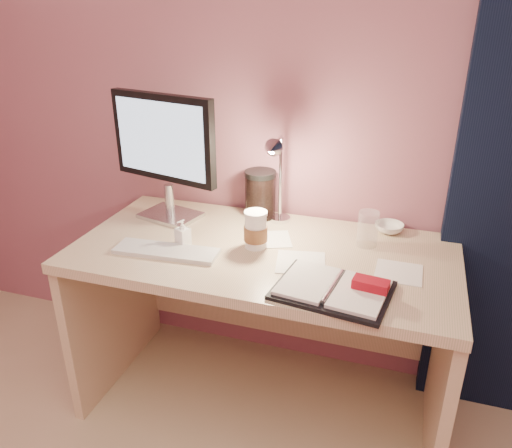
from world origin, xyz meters
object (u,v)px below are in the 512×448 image
(keyboard, at_px, (166,251))
(coffee_cup, at_px, (256,231))
(dark_jar, at_px, (260,197))
(lotion_bottle, at_px, (183,233))
(clear_cup, at_px, (368,229))
(monitor, at_px, (165,146))
(desk_lamp, at_px, (273,173))
(planner, at_px, (336,289))
(desk, at_px, (268,291))
(bowl, at_px, (389,228))

(keyboard, height_order, coffee_cup, coffee_cup)
(dark_jar, bearing_deg, keyboard, -117.40)
(coffee_cup, height_order, lotion_bottle, coffee_cup)
(keyboard, xyz_separation_m, clear_cup, (0.68, 0.29, 0.06))
(monitor, bearing_deg, desk_lamp, 15.78)
(planner, xyz_separation_m, clear_cup, (0.05, 0.37, 0.05))
(desk, distance_m, keyboard, 0.45)
(planner, height_order, coffee_cup, coffee_cup)
(clear_cup, relative_size, desk_lamp, 0.35)
(keyboard, height_order, dark_jar, dark_jar)
(desk_lamp, bearing_deg, lotion_bottle, -141.89)
(coffee_cup, bearing_deg, monitor, 160.51)
(monitor, distance_m, planner, 0.90)
(desk, bearing_deg, bowl, 27.14)
(monitor, height_order, keyboard, monitor)
(dark_jar, relative_size, desk_lamp, 0.47)
(desk, xyz_separation_m, dark_jar, (-0.10, 0.21, 0.32))
(clear_cup, height_order, bowl, clear_cup)
(planner, xyz_separation_m, coffee_cup, (-0.34, 0.23, 0.05))
(desk, height_order, monitor, monitor)
(desk_lamp, bearing_deg, bowl, 12.20)
(desk, height_order, bowl, bowl)
(planner, relative_size, dark_jar, 2.13)
(coffee_cup, bearing_deg, dark_jar, 104.23)
(desk, relative_size, dark_jar, 7.82)
(desk, relative_size, coffee_cup, 9.90)
(coffee_cup, height_order, clear_cup, coffee_cup)
(monitor, height_order, clear_cup, monitor)
(desk_lamp, bearing_deg, desk, -83.56)
(dark_jar, distance_m, desk_lamp, 0.20)
(dark_jar, height_order, desk_lamp, desk_lamp)
(clear_cup, distance_m, desk_lamp, 0.41)
(clear_cup, xyz_separation_m, bowl, (0.07, 0.14, -0.05))
(monitor, xyz_separation_m, dark_jar, (0.36, 0.13, -0.22))
(keyboard, relative_size, bowl, 3.40)
(keyboard, xyz_separation_m, desk_lamp, (0.31, 0.32, 0.23))
(desk, xyz_separation_m, bowl, (0.43, 0.22, 0.24))
(monitor, relative_size, dark_jar, 2.88)
(bowl, bearing_deg, planner, -103.55)
(planner, distance_m, desk_lamp, 0.56)
(keyboard, distance_m, lotion_bottle, 0.09)
(coffee_cup, bearing_deg, clear_cup, 19.92)
(bowl, relative_size, desk_lamp, 0.29)
(monitor, bearing_deg, keyboard, -52.22)
(planner, xyz_separation_m, lotion_bottle, (-0.60, 0.16, 0.04))
(keyboard, bearing_deg, planner, -11.05)
(keyboard, distance_m, dark_jar, 0.49)
(desk, distance_m, clear_cup, 0.47)
(keyboard, distance_m, clear_cup, 0.74)
(monitor, xyz_separation_m, planner, (0.76, -0.38, -0.29))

